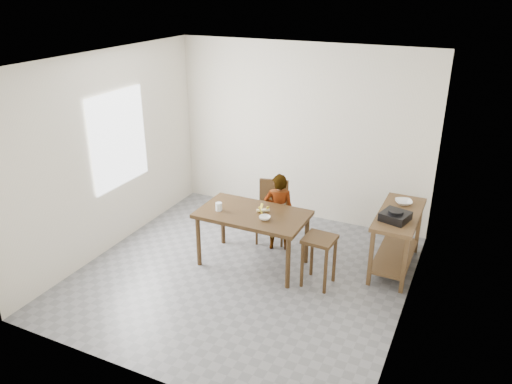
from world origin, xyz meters
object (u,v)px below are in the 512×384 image
at_px(dining_table, 253,238).
at_px(dining_chair, 271,213).
at_px(prep_counter, 396,241).
at_px(stool, 318,261).
at_px(child, 279,212).

distance_m(dining_table, dining_chair, 0.71).
bearing_deg(dining_table, prep_counter, 22.15).
bearing_deg(stool, child, 142.16).
distance_m(prep_counter, child, 1.59).
bearing_deg(dining_chair, child, -58.28).
height_order(dining_table, child, child).
xyz_separation_m(dining_table, stool, (0.94, -0.09, -0.05)).
bearing_deg(dining_table, dining_chair, 93.47).
bearing_deg(child, stool, 120.55).
height_order(prep_counter, stool, prep_counter).
xyz_separation_m(dining_table, dining_chair, (-0.04, 0.71, 0.06)).
distance_m(prep_counter, stool, 1.11).
bearing_deg(dining_chair, dining_table, -100.44).
xyz_separation_m(dining_table, prep_counter, (1.72, 0.70, 0.03)).
height_order(dining_chair, stool, dining_chair).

